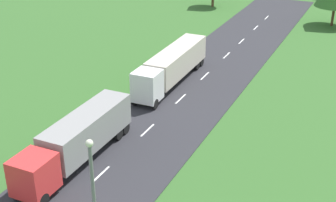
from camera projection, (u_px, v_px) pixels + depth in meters
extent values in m
cube|color=white|center=(100.00, 175.00, 34.20)|extent=(0.16, 2.40, 0.01)
cube|color=white|center=(148.00, 130.00, 40.33)|extent=(0.16, 2.40, 0.01)
cube|color=white|center=(181.00, 99.00, 46.15)|extent=(0.16, 2.40, 0.01)
cube|color=white|center=(205.00, 76.00, 51.61)|extent=(0.16, 2.40, 0.01)
cube|color=white|center=(227.00, 55.00, 57.70)|extent=(0.16, 2.40, 0.01)
cube|color=white|center=(242.00, 41.00, 62.82)|extent=(0.16, 2.40, 0.01)
cube|color=white|center=(256.00, 28.00, 68.64)|extent=(0.16, 2.40, 0.01)
cube|color=white|center=(267.00, 17.00, 73.82)|extent=(0.16, 2.40, 0.01)
cube|color=red|center=(34.00, 175.00, 31.05)|extent=(2.45, 2.69, 2.61)
cube|color=black|center=(20.00, 179.00, 29.80)|extent=(2.10, 0.11, 1.15)
cube|color=gray|center=(87.00, 129.00, 36.13)|extent=(2.55, 9.34, 2.61)
cube|color=black|center=(89.00, 146.00, 36.77)|extent=(0.94, 8.86, 0.24)
cylinder|color=black|center=(43.00, 200.00, 30.65)|extent=(0.36, 1.00, 1.00)
cylinder|color=black|center=(18.00, 192.00, 31.45)|extent=(0.36, 1.00, 1.00)
cylinder|color=black|center=(118.00, 134.00, 38.71)|extent=(0.36, 1.00, 1.00)
cylinder|color=black|center=(97.00, 129.00, 39.51)|extent=(0.36, 1.00, 1.00)
cylinder|color=black|center=(125.00, 128.00, 39.63)|extent=(0.36, 1.00, 1.00)
cylinder|color=black|center=(104.00, 123.00, 40.43)|extent=(0.36, 1.00, 1.00)
cube|color=white|center=(147.00, 86.00, 44.21)|extent=(2.48, 2.48, 2.90)
cube|color=black|center=(142.00, 85.00, 43.03)|extent=(2.10, 0.14, 1.27)
cube|color=beige|center=(177.00, 60.00, 50.06)|extent=(2.71, 11.23, 2.61)
cube|color=black|center=(177.00, 73.00, 50.70)|extent=(1.10, 10.65, 0.24)
cylinder|color=black|center=(155.00, 104.00, 43.94)|extent=(0.37, 1.01, 1.00)
cylinder|color=black|center=(135.00, 100.00, 44.72)|extent=(0.37, 1.01, 1.00)
cylinder|color=black|center=(197.00, 66.00, 53.13)|extent=(0.37, 1.01, 1.00)
cylinder|color=black|center=(180.00, 63.00, 53.91)|extent=(0.37, 1.01, 1.00)
cylinder|color=black|center=(201.00, 62.00, 54.24)|extent=(0.37, 1.01, 1.00)
cylinder|color=black|center=(184.00, 59.00, 55.02)|extent=(0.37, 1.01, 1.00)
sphere|color=silver|center=(89.00, 143.00, 20.55)|extent=(0.36, 0.36, 0.36)
cylinder|color=#513823|center=(333.00, 16.00, 69.24)|extent=(0.39, 0.39, 2.94)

